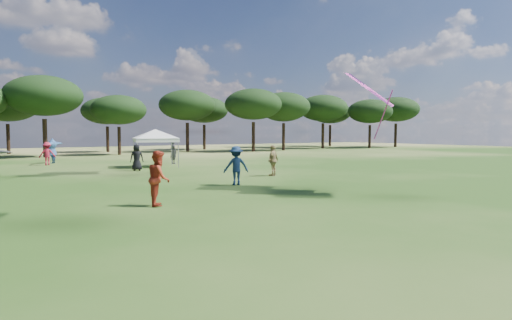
# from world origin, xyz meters

# --- Properties ---
(tree_line) EXTENTS (108.78, 17.63, 7.77)m
(tree_line) POSITION_xyz_m (2.39, 47.41, 5.42)
(tree_line) COLOR black
(tree_line) RESTS_ON ground
(tent_right) EXTENTS (5.44, 5.44, 2.84)m
(tent_right) POSITION_xyz_m (7.78, 27.80, 2.41)
(tent_right) COLOR gray
(tent_right) RESTS_ON ground
(festival_crowd) EXTENTS (25.27, 23.73, 1.88)m
(festival_crowd) POSITION_xyz_m (-0.74, 25.23, 0.87)
(festival_crowd) COLOR #2A4D80
(festival_crowd) RESTS_ON ground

